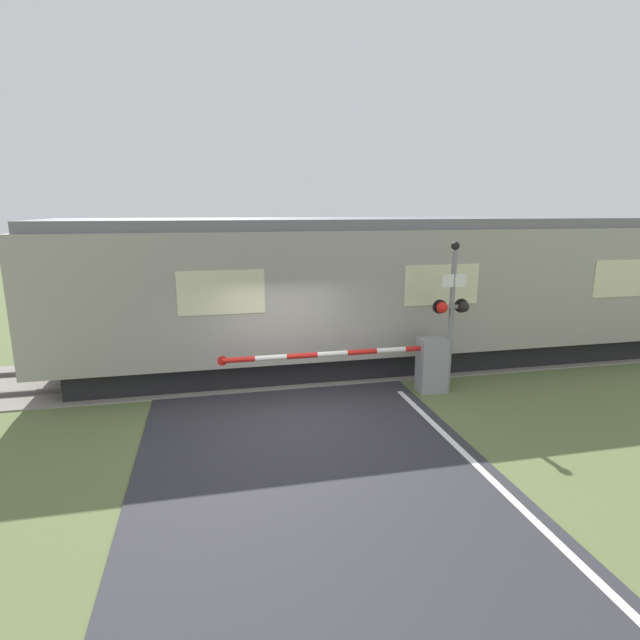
% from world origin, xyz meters
% --- Properties ---
extents(ground_plane, '(80.00, 80.00, 0.00)m').
position_xyz_m(ground_plane, '(0.00, 0.00, 0.00)').
color(ground_plane, '#5B6B3D').
extents(track_bed, '(36.00, 3.20, 0.13)m').
position_xyz_m(track_bed, '(0.00, 3.26, 0.02)').
color(track_bed, gray).
rests_on(track_bed, ground_plane).
extents(train, '(18.10, 3.21, 3.75)m').
position_xyz_m(train, '(3.73, 3.26, 1.92)').
color(train, black).
rests_on(train, ground_plane).
extents(crossing_barrier, '(4.93, 0.44, 1.21)m').
position_xyz_m(crossing_barrier, '(2.89, 0.92, 0.67)').
color(crossing_barrier, gray).
rests_on(crossing_barrier, ground_plane).
extents(signal_post, '(0.80, 0.26, 3.32)m').
position_xyz_m(signal_post, '(3.55, 0.76, 1.89)').
color(signal_post, gray).
rests_on(signal_post, ground_plane).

